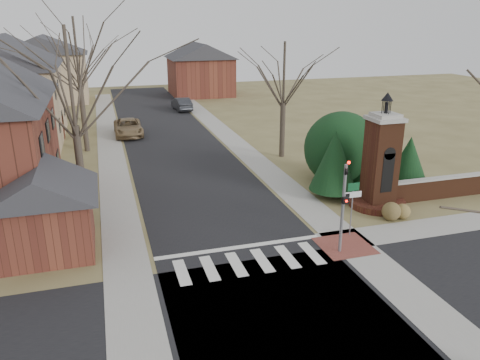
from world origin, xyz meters
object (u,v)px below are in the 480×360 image
object	(u,v)px
sign_post	(353,199)
distant_car	(182,104)
traffic_signal_pole	(344,199)
brick_gate_monument	(380,170)
pickup_truck	(128,127)

from	to	relation	value
sign_post	distant_car	distance (m)	35.34
traffic_signal_pole	sign_post	bearing A→B (deg)	47.57
brick_gate_monument	pickup_truck	world-z (taller)	brick_gate_monument
traffic_signal_pole	sign_post	distance (m)	2.02
pickup_truck	traffic_signal_pole	bearing A→B (deg)	-73.19
brick_gate_monument	pickup_truck	distance (m)	24.83
pickup_truck	distant_car	xyz separation A→B (m)	(6.80, 10.78, 0.01)
sign_post	brick_gate_monument	size ratio (longest dim) A/B	0.42
distant_car	sign_post	bearing A→B (deg)	89.49
brick_gate_monument	sign_post	bearing A→B (deg)	-138.58
traffic_signal_pole	sign_post	world-z (taller)	traffic_signal_pole
sign_post	brick_gate_monument	bearing A→B (deg)	41.42
brick_gate_monument	distant_car	size ratio (longest dim) A/B	1.43
traffic_signal_pole	distant_car	world-z (taller)	traffic_signal_pole
distant_car	pickup_truck	bearing A→B (deg)	53.69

